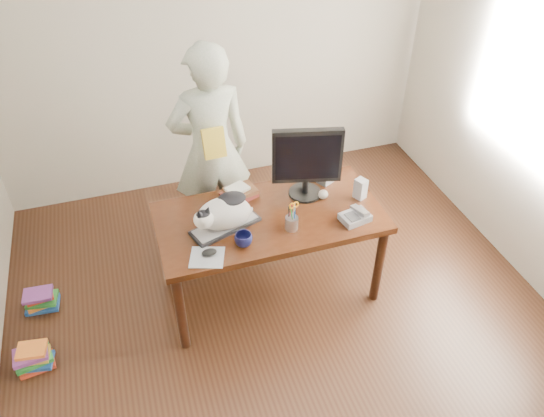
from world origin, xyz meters
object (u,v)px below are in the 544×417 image
(monitor, at_px, (307,160))
(book_stack, at_px, (239,193))
(desk, at_px, (267,224))
(pen_cup, at_px, (292,222))
(book_pile_a, at_px, (34,358))
(speaker, at_px, (360,189))
(coffee_mug, at_px, (243,240))
(cat, at_px, (223,213))
(person, at_px, (211,150))
(calculator, at_px, (322,176))
(keyboard, at_px, (225,226))
(mouse, at_px, (209,252))
(baseball, at_px, (323,194))
(book_pile_b, at_px, (41,300))
(phone, at_px, (356,216))

(monitor, bearing_deg, book_stack, 178.34)
(desk, relative_size, pen_cup, 7.07)
(pen_cup, distance_m, book_pile_a, 1.99)
(speaker, xyz_separation_m, book_stack, (-0.84, 0.27, -0.04))
(coffee_mug, bearing_deg, cat, 113.14)
(cat, bearing_deg, pen_cup, -37.22)
(pen_cup, bearing_deg, coffee_mug, -170.49)
(coffee_mug, xyz_separation_m, person, (0.01, 0.99, 0.09))
(calculator, distance_m, book_pile_a, 2.42)
(keyboard, relative_size, speaker, 3.27)
(mouse, distance_m, book_stack, 0.64)
(mouse, bearing_deg, pen_cup, 26.38)
(monitor, xyz_separation_m, speaker, (0.37, -0.14, -0.24))
(keyboard, distance_m, calculator, 0.91)
(baseball, distance_m, book_pile_a, 2.31)
(calculator, bearing_deg, mouse, -179.20)
(book_stack, relative_size, book_pile_b, 1.11)
(book_pile_a, xyz_separation_m, book_pile_b, (0.03, 0.55, -0.02))
(cat, distance_m, pen_cup, 0.47)
(speaker, relative_size, book_pile_a, 0.59)
(keyboard, height_order, mouse, mouse)
(monitor, height_order, baseball, monitor)
(coffee_mug, distance_m, book_stack, 0.52)
(book_pile_a, height_order, book_pile_b, book_pile_a)
(mouse, bearing_deg, phone, 20.27)
(keyboard, height_order, coffee_mug, coffee_mug)
(pen_cup, height_order, calculator, pen_cup)
(baseball, bearing_deg, pen_cup, -143.14)
(monitor, distance_m, pen_cup, 0.46)
(desk, bearing_deg, baseball, -1.41)
(desk, relative_size, keyboard, 3.09)
(monitor, xyz_separation_m, book_pile_b, (-2.04, 0.21, -0.99))
(cat, xyz_separation_m, phone, (0.90, -0.19, -0.11))
(speaker, distance_m, book_pile_a, 2.56)
(cat, relative_size, monitor, 0.82)
(mouse, height_order, phone, phone)
(book_pile_b, bearing_deg, person, 15.32)
(mouse, height_order, calculator, calculator)
(monitor, distance_m, book_pile_b, 2.28)
(baseball, height_order, book_pile_a, baseball)
(book_pile_a, distance_m, book_pile_b, 0.55)
(keyboard, bearing_deg, mouse, -144.41)
(person, bearing_deg, book_pile_b, 12.23)
(baseball, bearing_deg, cat, -172.19)
(calculator, bearing_deg, book_pile_a, 163.98)
(keyboard, distance_m, cat, 0.12)
(speaker, height_order, book_pile_a, speaker)
(book_pile_a, bearing_deg, baseball, 7.00)
(pen_cup, distance_m, book_pile_b, 2.04)
(mouse, distance_m, speaker, 1.22)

